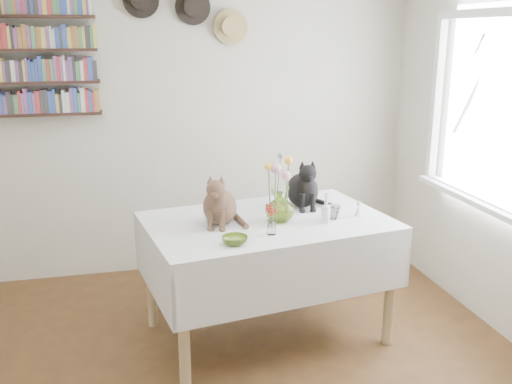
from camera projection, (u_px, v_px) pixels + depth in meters
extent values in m
cube|color=beige|center=(177.00, 126.00, 4.77)|extent=(4.04, 0.04, 2.54)
cube|color=white|center=(497.00, 112.00, 3.77)|extent=(0.01, 1.40, 1.20)
cube|color=white|center=(509.00, 12.00, 3.60)|extent=(0.06, 1.52, 0.06)
cube|color=white|center=(487.00, 203.00, 3.94)|extent=(0.06, 1.52, 0.06)
cube|color=white|center=(439.00, 100.00, 4.45)|extent=(0.06, 0.06, 1.20)
cube|color=white|center=(483.00, 203.00, 3.93)|extent=(0.12, 1.50, 0.04)
cube|color=white|center=(267.00, 224.00, 3.72)|extent=(1.69, 1.23, 0.07)
cylinder|color=tan|center=(184.00, 332.00, 3.20)|extent=(0.07, 0.07, 0.76)
cylinder|color=tan|center=(390.00, 291.00, 3.71)|extent=(0.07, 0.07, 0.76)
cylinder|color=tan|center=(151.00, 276.00, 3.94)|extent=(0.07, 0.07, 0.76)
cylinder|color=tan|center=(327.00, 248.00, 4.46)|extent=(0.07, 0.07, 0.76)
imported|color=#A1BE4B|center=(280.00, 207.00, 3.65)|extent=(0.24, 0.24, 0.20)
imported|color=#A1BE4B|center=(235.00, 240.00, 3.27)|extent=(0.20, 0.20, 0.05)
imported|color=white|center=(333.00, 212.00, 3.71)|extent=(0.13, 0.13, 0.09)
cylinder|color=white|center=(326.00, 214.00, 3.63)|extent=(0.06, 0.06, 0.11)
cylinder|color=white|center=(326.00, 199.00, 3.61)|extent=(0.02, 0.02, 0.09)
cylinder|color=white|center=(271.00, 227.00, 3.43)|extent=(0.06, 0.06, 0.09)
cone|color=white|center=(358.00, 210.00, 3.79)|extent=(0.05, 0.05, 0.07)
sphere|color=beige|center=(359.00, 203.00, 3.77)|extent=(0.03, 0.03, 0.03)
cylinder|color=#4C7233|center=(275.00, 191.00, 3.63)|extent=(0.01, 0.01, 0.30)
sphere|color=#EEA0BE|center=(275.00, 168.00, 3.59)|extent=(0.07, 0.07, 0.07)
cylinder|color=#4C7233|center=(287.00, 195.00, 3.62)|extent=(0.01, 0.01, 0.26)
sphere|color=#EEA0BE|center=(287.00, 175.00, 3.59)|extent=(0.06, 0.06, 0.06)
cylinder|color=#4C7233|center=(288.00, 187.00, 3.66)|extent=(0.01, 0.01, 0.34)
sphere|color=yellow|center=(288.00, 161.00, 3.62)|extent=(0.06, 0.06, 0.06)
cylinder|color=#4C7233|center=(269.00, 190.00, 3.65)|extent=(0.01, 0.01, 0.31)
sphere|color=yellow|center=(269.00, 166.00, 3.61)|extent=(0.05, 0.05, 0.05)
cylinder|color=#4C7233|center=(278.00, 184.00, 3.66)|extent=(0.01, 0.01, 0.37)
sphere|color=#999E93|center=(278.00, 156.00, 3.61)|extent=(0.04, 0.04, 0.04)
cube|color=#321C14|center=(35.00, 114.00, 4.38)|extent=(1.00, 0.16, 0.02)
cube|color=#321C14|center=(32.00, 82.00, 4.32)|extent=(1.00, 0.16, 0.02)
cube|color=#321C14|center=(28.00, 50.00, 4.25)|extent=(1.00, 0.16, 0.02)
cube|color=#321C14|center=(25.00, 16.00, 4.19)|extent=(1.00, 0.16, 0.02)
cylinder|color=black|center=(141.00, 0.00, 4.39)|extent=(0.28, 0.02, 0.28)
cylinder|color=black|center=(193.00, 7.00, 4.49)|extent=(0.28, 0.02, 0.28)
cylinder|color=black|center=(193.00, 7.00, 4.46)|extent=(0.16, 0.08, 0.16)
cylinder|color=tan|center=(230.00, 27.00, 4.60)|extent=(0.28, 0.02, 0.28)
cylinder|color=tan|center=(231.00, 27.00, 4.56)|extent=(0.16, 0.08, 0.16)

